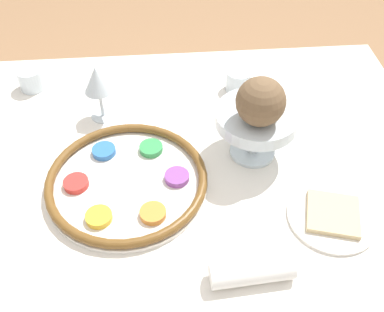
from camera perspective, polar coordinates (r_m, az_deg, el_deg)
dining_table at (r=1.30m, az=-1.81°, el=-14.91°), size 1.26×1.05×0.77m
seder_plate at (r=0.99m, az=-8.27°, el=-3.12°), size 0.35×0.35×0.03m
wine_glass at (r=1.11m, az=-11.96°, el=9.25°), size 0.07×0.07×0.15m
fruit_stand at (r=1.00m, az=8.16°, el=4.36°), size 0.18×0.18×0.12m
orange_fruit at (r=0.96m, az=9.30°, el=7.25°), size 0.08×0.08×0.08m
coconut at (r=0.93m, az=8.72°, el=6.84°), size 0.10×0.10×0.10m
bread_plate at (r=0.97m, az=17.40°, el=-7.25°), size 0.18×0.18×0.02m
napkin_roll at (r=0.84m, az=7.63°, el=-14.36°), size 0.16×0.06×0.05m
cup_near at (r=1.23m, az=5.93°, el=9.53°), size 0.07×0.07×0.06m
cup_mid at (r=1.30m, az=-19.75°, el=9.20°), size 0.07×0.07×0.06m
fork_left at (r=1.19m, az=-9.90°, el=5.96°), size 0.05×0.17×0.01m
fork_right at (r=1.19m, az=-8.45°, el=6.06°), size 0.04×0.17×0.01m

